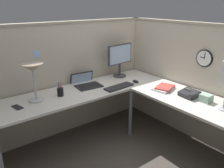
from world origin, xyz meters
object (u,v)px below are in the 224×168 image
object	(u,v)px
desk_lamp_dome	(33,71)
cell_phone	(17,107)
pen_cup	(60,92)
computer_mouse	(136,81)
book_stack	(164,88)
office_phone	(190,94)
laptop	(86,83)
wall_clock	(205,58)
monitor	(120,58)
keyboard	(119,87)
tissue_box	(206,98)

from	to	relation	value
desk_lamp_dome	cell_phone	world-z (taller)	desk_lamp_dome
desk_lamp_dome	pen_cup	world-z (taller)	desk_lamp_dome
computer_mouse	book_stack	distance (m)	0.44
computer_mouse	office_phone	world-z (taller)	office_phone
laptop	wall_clock	distance (m)	1.59
desk_lamp_dome	pen_cup	size ratio (longest dim) A/B	2.47
monitor	wall_clock	xyz separation A→B (m)	(0.47, -1.09, 0.13)
laptop	office_phone	size ratio (longest dim) A/B	1.87
keyboard	pen_cup	world-z (taller)	pen_cup
monitor	cell_phone	size ratio (longest dim) A/B	3.47
pen_cup	wall_clock	bearing A→B (deg)	-31.03
monitor	pen_cup	distance (m)	1.11
pen_cup	computer_mouse	bearing A→B (deg)	-10.35
book_stack	tissue_box	size ratio (longest dim) A/B	2.72
book_stack	wall_clock	world-z (taller)	wall_clock
keyboard	tissue_box	xyz separation A→B (m)	(0.50, -0.97, 0.03)
office_phone	wall_clock	size ratio (longest dim) A/B	0.99
book_stack	pen_cup	bearing A→B (deg)	152.28
pen_cup	book_stack	xyz separation A→B (m)	(1.18, -0.62, -0.03)
computer_mouse	cell_phone	distance (m)	1.60
desk_lamp_dome	tissue_box	world-z (taller)	desk_lamp_dome
keyboard	desk_lamp_dome	xyz separation A→B (m)	(-1.04, 0.25, 0.35)
pen_cup	keyboard	bearing A→B (deg)	-15.62
laptop	cell_phone	xyz separation A→B (m)	(-0.98, -0.18, -0.02)
computer_mouse	pen_cup	xyz separation A→B (m)	(-1.07, 0.20, 0.04)
pen_cup	office_phone	bearing A→B (deg)	-38.42
wall_clock	keyboard	bearing A→B (deg)	137.69
book_stack	wall_clock	xyz separation A→B (m)	(0.36, -0.30, 0.40)
keyboard	book_stack	distance (m)	0.59
monitor	office_phone	size ratio (longest dim) A/B	2.30
monitor	computer_mouse	world-z (taller)	monitor
book_stack	cell_phone	bearing A→B (deg)	160.59
computer_mouse	wall_clock	distance (m)	0.96
keyboard	desk_lamp_dome	distance (m)	1.13
computer_mouse	book_stack	world-z (taller)	book_stack
keyboard	computer_mouse	xyz separation A→B (m)	(0.32, 0.02, 0.01)
desk_lamp_dome	tissue_box	xyz separation A→B (m)	(1.54, -1.22, -0.32)
wall_clock	office_phone	bearing A→B (deg)	-170.84
monitor	keyboard	distance (m)	0.57
monitor	tissue_box	distance (m)	1.38
desk_lamp_dome	book_stack	xyz separation A→B (m)	(1.47, -0.66, -0.34)
monitor	laptop	bearing A→B (deg)	-179.59
keyboard	office_phone	xyz separation A→B (m)	(0.48, -0.77, 0.03)
keyboard	wall_clock	world-z (taller)	wall_clock
laptop	desk_lamp_dome	bearing A→B (deg)	-170.34
wall_clock	monitor	bearing A→B (deg)	113.19
computer_mouse	book_stack	xyz separation A→B (m)	(0.11, -0.43, 0.00)
wall_clock	laptop	bearing A→B (deg)	134.87
keyboard	office_phone	world-z (taller)	office_phone
laptop	office_phone	distance (m)	1.38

